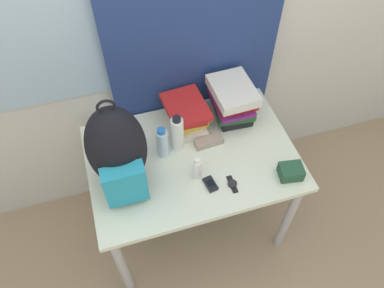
# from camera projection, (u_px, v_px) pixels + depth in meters

# --- Properties ---
(ground_plane) EXTENTS (12.00, 12.00, 0.00)m
(ground_plane) POSITION_uv_depth(u_px,v_px,m) (210.00, 272.00, 2.29)
(ground_plane) COLOR #9E8466
(wall_back) EXTENTS (6.00, 0.06, 2.50)m
(wall_back) POSITION_uv_depth(u_px,v_px,m) (164.00, 18.00, 1.78)
(wall_back) COLOR beige
(wall_back) RESTS_ON ground_plane
(curtain_blue) EXTENTS (0.91, 0.04, 2.50)m
(curtain_blue) POSITION_uv_depth(u_px,v_px,m) (194.00, 20.00, 1.78)
(curtain_blue) COLOR navy
(curtain_blue) RESTS_ON ground_plane
(desk) EXTENTS (1.07, 0.73, 0.73)m
(desk) POSITION_uv_depth(u_px,v_px,m) (192.00, 167.00, 2.01)
(desk) COLOR silver
(desk) RESTS_ON ground_plane
(backpack) EXTENTS (0.27, 0.28, 0.55)m
(backpack) POSITION_uv_depth(u_px,v_px,m) (118.00, 152.00, 1.65)
(backpack) COLOR black
(backpack) RESTS_ON desk
(book_stack_left) EXTENTS (0.23, 0.28, 0.15)m
(book_stack_left) POSITION_uv_depth(u_px,v_px,m) (187.00, 114.00, 2.01)
(book_stack_left) COLOR silver
(book_stack_left) RESTS_ON desk
(book_stack_center) EXTENTS (0.23, 0.28, 0.22)m
(book_stack_center) POSITION_uv_depth(u_px,v_px,m) (232.00, 100.00, 2.01)
(book_stack_center) COLOR black
(book_stack_center) RESTS_ON desk
(water_bottle) EXTENTS (0.06, 0.06, 0.19)m
(water_bottle) POSITION_uv_depth(u_px,v_px,m) (162.00, 143.00, 1.87)
(water_bottle) COLOR silver
(water_bottle) RESTS_ON desk
(sports_bottle) EXTENTS (0.06, 0.06, 0.23)m
(sports_bottle) POSITION_uv_depth(u_px,v_px,m) (177.00, 134.00, 1.88)
(sports_bottle) COLOR white
(sports_bottle) RESTS_ON desk
(sunscreen_bottle) EXTENTS (0.04, 0.04, 0.14)m
(sunscreen_bottle) POSITION_uv_depth(u_px,v_px,m) (197.00, 169.00, 1.80)
(sunscreen_bottle) COLOR white
(sunscreen_bottle) RESTS_ON desk
(cell_phone) EXTENTS (0.06, 0.09, 0.02)m
(cell_phone) POSITION_uv_depth(u_px,v_px,m) (210.00, 184.00, 1.82)
(cell_phone) COLOR black
(cell_phone) RESTS_ON desk
(sunglasses_case) EXTENTS (0.15, 0.07, 0.04)m
(sunglasses_case) POSITION_uv_depth(u_px,v_px,m) (209.00, 142.00, 1.97)
(sunglasses_case) COLOR gray
(sunglasses_case) RESTS_ON desk
(camera_pouch) EXTENTS (0.12, 0.11, 0.07)m
(camera_pouch) POSITION_uv_depth(u_px,v_px,m) (291.00, 172.00, 1.83)
(camera_pouch) COLOR #234C33
(camera_pouch) RESTS_ON desk
(wristwatch) EXTENTS (0.05, 0.10, 0.01)m
(wristwatch) POSITION_uv_depth(u_px,v_px,m) (232.00, 184.00, 1.82)
(wristwatch) COLOR black
(wristwatch) RESTS_ON desk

